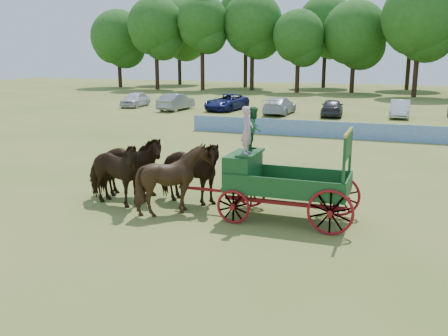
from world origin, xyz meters
TOP-DOWN VIEW (x-y plane):
  - ground at (0.00, 0.00)m, footprint 160.00×160.00m
  - horse_lead_left at (-9.57, 0.63)m, footprint 2.94×1.76m
  - horse_lead_right at (-9.57, 1.73)m, footprint 2.94×1.76m
  - horse_wheel_left at (-7.17, 0.63)m, footprint 2.14×1.91m
  - horse_wheel_right at (-7.17, 1.73)m, footprint 2.87×1.56m
  - farm_dray at (-4.18, 1.20)m, footprint 6.00×2.00m
  - sponsor_banner at (-1.00, 18.00)m, footprint 26.00×0.08m
  - parked_cars at (-4.59, 30.13)m, footprint 46.55×6.98m
  - treeline at (-4.13, 59.60)m, footprint 89.02×23.44m

SIDE VIEW (x-z plane):
  - ground at x=0.00m, z-range 0.00..0.00m
  - sponsor_banner at x=-1.00m, z-range 0.00..1.05m
  - parked_cars at x=-4.59m, z-range -0.04..1.54m
  - horse_lead_left at x=-9.57m, z-range 0.00..2.32m
  - horse_lead_right at x=-9.57m, z-range 0.00..2.32m
  - horse_wheel_right at x=-7.17m, z-range 0.00..2.32m
  - horse_wheel_left at x=-7.17m, z-range 0.00..2.33m
  - farm_dray at x=-4.18m, z-range -0.26..3.38m
  - treeline at x=-4.13m, z-range 1.60..17.24m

